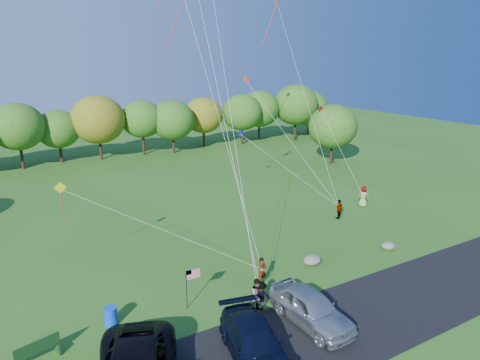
% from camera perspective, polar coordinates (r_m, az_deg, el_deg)
% --- Properties ---
extents(ground, '(140.00, 140.00, 0.00)m').
position_cam_1_polar(ground, '(25.08, 3.81, -15.35)').
color(ground, '#285B1A').
rests_on(ground, ground).
extents(asphalt_lane, '(44.00, 6.00, 0.06)m').
position_cam_1_polar(asphalt_lane, '(22.42, 9.83, -19.75)').
color(asphalt_lane, black).
rests_on(asphalt_lane, ground).
extents(treeline, '(76.07, 27.77, 8.13)m').
position_cam_1_polar(treeline, '(56.04, -17.59, 6.70)').
color(treeline, '#372614').
rests_on(treeline, ground).
extents(minivan_navy, '(3.33, 5.81, 1.59)m').
position_cam_1_polar(minivan_navy, '(20.28, 1.98, -20.99)').
color(minivan_navy, black).
rests_on(minivan_navy, asphalt_lane).
extents(minivan_silver, '(2.29, 5.17, 1.73)m').
position_cam_1_polar(minivan_silver, '(22.73, 9.43, -16.46)').
color(minivan_silver, '#A5ACB0').
rests_on(minivan_silver, asphalt_lane).
extents(flyer_a, '(0.72, 0.56, 1.74)m').
position_cam_1_polar(flyer_a, '(25.87, 2.95, -12.06)').
color(flyer_a, '#4C4C59').
rests_on(flyer_a, ground).
extents(flyer_b, '(0.95, 0.76, 1.88)m').
position_cam_1_polar(flyer_b, '(23.44, 2.38, -15.09)').
color(flyer_b, '#4C4C59').
rests_on(flyer_b, ground).
extents(flyer_c, '(1.23, 1.02, 1.66)m').
position_cam_1_polar(flyer_c, '(23.59, 2.81, -15.18)').
color(flyer_c, '#4C4C59').
rests_on(flyer_c, ground).
extents(flyer_d, '(1.06, 0.68, 1.67)m').
position_cam_1_polar(flyer_d, '(36.62, 13.07, -3.81)').
color(flyer_d, '#4C4C59').
rests_on(flyer_d, ground).
extents(flyer_e, '(1.03, 1.12, 1.92)m').
position_cam_1_polar(flyer_e, '(39.99, 16.11, -2.13)').
color(flyer_e, '#4C4C59').
rests_on(flyer_e, ground).
extents(park_bench, '(1.94, 0.82, 1.09)m').
position_cam_1_polar(park_bench, '(22.29, -25.38, -19.77)').
color(park_bench, '#143917').
rests_on(park_bench, ground).
extents(trash_barrel, '(0.65, 0.65, 0.98)m').
position_cam_1_polar(trash_barrel, '(23.55, -16.85, -16.98)').
color(trash_barrel, blue).
rests_on(trash_barrel, ground).
extents(flag_assembly, '(0.84, 0.54, 2.26)m').
position_cam_1_polar(flag_assembly, '(23.50, -6.64, -13.04)').
color(flag_assembly, black).
rests_on(flag_assembly, ground).
extents(boulder_near, '(1.24, 0.97, 0.62)m').
position_cam_1_polar(boulder_near, '(28.73, 9.61, -10.49)').
color(boulder_near, slate).
rests_on(boulder_near, ground).
extents(boulder_far, '(1.03, 0.86, 0.54)m').
position_cam_1_polar(boulder_far, '(32.16, 19.15, -8.28)').
color(boulder_far, slate).
rests_on(boulder_far, ground).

